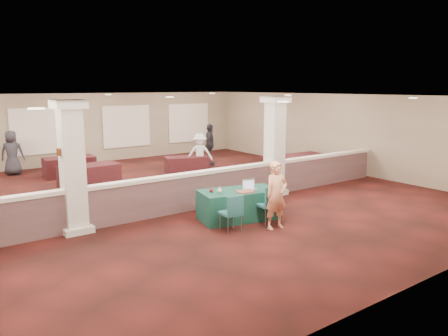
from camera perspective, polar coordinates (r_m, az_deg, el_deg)
ground at (r=14.05m, az=-6.83°, el=-3.92°), size 16.00×16.00×0.00m
wall_back at (r=21.06m, az=-17.64°, el=4.93°), size 16.00×0.04×3.20m
wall_front at (r=7.88m, az=22.63°, el=-4.25°), size 16.00×0.04×3.20m
wall_right at (r=18.91m, az=14.79°, el=4.49°), size 0.04×16.00×3.20m
ceiling at (r=13.61m, az=-7.13°, el=9.24°), size 16.00×16.00×0.02m
partition_wall at (r=12.66m, az=-3.57°, el=-2.84°), size 15.60×0.28×1.10m
column_left at (r=11.02m, az=-19.20°, el=0.24°), size 0.72×0.72×3.20m
column_right at (r=14.26m, az=6.62°, el=3.01°), size 0.72×0.72×3.20m
sconce_left at (r=10.89m, az=-20.72°, el=1.96°), size 0.12×0.12×0.18m
sconce_right at (r=11.04m, az=-17.93°, el=2.25°), size 0.12×0.12×0.18m
near_table at (r=11.72m, az=1.91°, el=-4.79°), size 2.24×1.46×0.79m
conf_chair_main at (r=11.28m, az=6.00°, el=-4.40°), size 0.55×0.56×1.01m
conf_chair_side at (r=10.63m, az=1.13°, el=-5.54°), size 0.51×0.51×0.93m
woman at (r=10.91m, az=6.85°, el=-3.54°), size 0.65×0.47×1.71m
far_table_front_center at (r=16.02m, az=-17.15°, el=-1.04°), size 2.05×1.14×0.80m
far_table_front_right at (r=17.86m, az=9.97°, el=0.46°), size 2.07×1.14×0.81m
far_table_back_center at (r=18.26m, az=-19.52°, el=0.16°), size 1.95×1.06×0.77m
far_table_back_right at (r=17.91m, az=-4.86°, el=0.41°), size 1.89×1.35×0.69m
attendee_a at (r=16.40m, az=-19.27°, el=0.59°), size 0.90×0.78×1.64m
attendee_b at (r=17.92m, az=-3.19°, el=1.94°), size 1.12×0.97×1.61m
attendee_c at (r=19.66m, az=-1.87°, el=3.08°), size 1.08×1.18×1.85m
attendee_d at (r=19.36m, az=-25.94°, el=1.79°), size 1.00×0.78×1.79m
laptop_base at (r=11.70m, az=3.48°, el=-2.77°), size 0.40×0.32×0.02m
laptop_screen at (r=11.78m, az=3.22°, el=-2.03°), size 0.35×0.09×0.24m
screen_glow at (r=11.78m, az=3.24°, el=-2.11°), size 0.32×0.08×0.21m
knitting at (r=11.40m, az=2.75°, el=-3.10°), size 0.50×0.41×0.03m
yarn_cream at (r=11.27m, az=-0.59°, el=-3.01°), size 0.12×0.12×0.12m
yarn_red at (r=11.36m, az=-1.67°, el=-2.94°), size 0.11×0.11×0.11m
yarn_grey at (r=11.53m, az=-0.55°, el=-2.72°), size 0.11×0.11×0.11m
scissors at (r=11.66m, az=5.71°, el=-2.87°), size 0.13×0.06×0.01m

